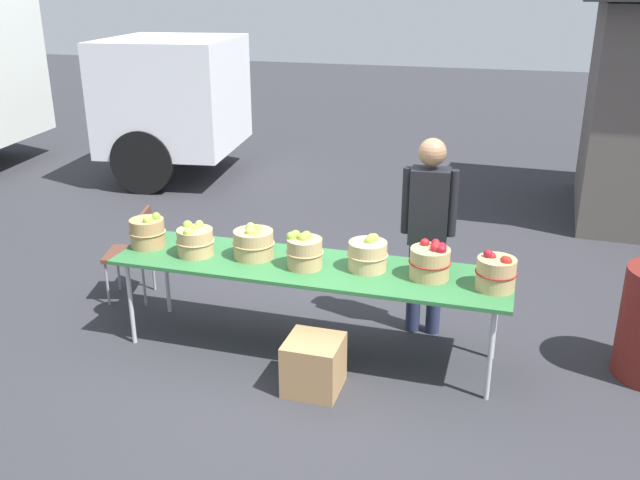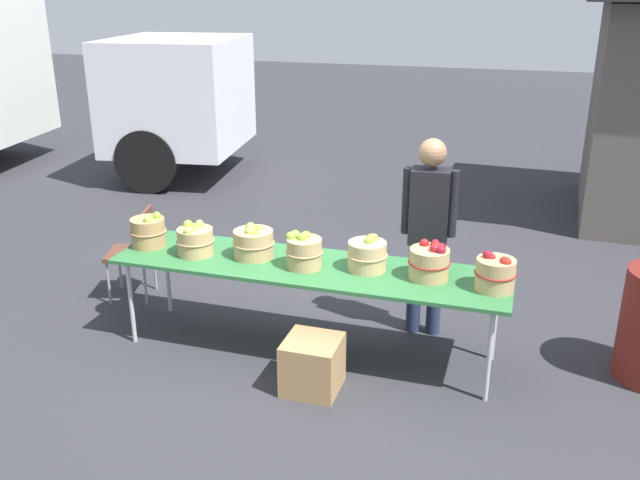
% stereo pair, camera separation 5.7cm
% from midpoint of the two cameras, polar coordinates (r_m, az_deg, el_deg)
% --- Properties ---
extents(ground_plane, '(40.00, 40.00, 0.00)m').
position_cam_midpoint_polar(ground_plane, '(5.66, -1.18, -9.12)').
color(ground_plane, '#2D2D33').
extents(market_table, '(3.10, 0.76, 0.75)m').
position_cam_midpoint_polar(market_table, '(5.34, -1.24, -2.44)').
color(market_table, '#2D6B38').
rests_on(market_table, ground).
extents(apple_basket_green_0, '(0.30, 0.30, 0.29)m').
position_cam_midpoint_polar(apple_basket_green_0, '(5.83, -14.42, 0.66)').
color(apple_basket_green_0, '#A87F51').
rests_on(apple_basket_green_0, market_table).
extents(apple_basket_green_1, '(0.31, 0.31, 0.27)m').
position_cam_midpoint_polar(apple_basket_green_1, '(5.58, -10.65, -0.06)').
color(apple_basket_green_1, tan).
rests_on(apple_basket_green_1, market_table).
extents(apple_basket_green_2, '(0.34, 0.34, 0.27)m').
position_cam_midpoint_polar(apple_basket_green_2, '(5.46, -5.85, -0.24)').
color(apple_basket_green_2, tan).
rests_on(apple_basket_green_2, market_table).
extents(apple_basket_green_3, '(0.29, 0.29, 0.29)m').
position_cam_midpoint_polar(apple_basket_green_3, '(5.24, -1.64, -0.97)').
color(apple_basket_green_3, tan).
rests_on(apple_basket_green_3, market_table).
extents(apple_basket_green_4, '(0.31, 0.31, 0.28)m').
position_cam_midpoint_polar(apple_basket_green_4, '(5.22, 3.69, -1.22)').
color(apple_basket_green_4, tan).
rests_on(apple_basket_green_4, market_table).
extents(apple_basket_red_0, '(0.31, 0.31, 0.29)m').
position_cam_midpoint_polar(apple_basket_red_0, '(5.12, 8.85, -1.78)').
color(apple_basket_red_0, tan).
rests_on(apple_basket_red_0, market_table).
extents(apple_basket_red_1, '(0.30, 0.30, 0.29)m').
position_cam_midpoint_polar(apple_basket_red_1, '(5.03, 14.11, -2.65)').
color(apple_basket_red_1, tan).
rests_on(apple_basket_red_1, market_table).
extents(vendor_adult, '(0.44, 0.24, 1.68)m').
position_cam_midpoint_polar(vendor_adult, '(5.61, 8.71, 1.47)').
color(vendor_adult, '#262D4C').
rests_on(vendor_adult, ground).
extents(folding_chair, '(0.49, 0.49, 0.86)m').
position_cam_midpoint_polar(folding_chair, '(6.57, -15.36, -0.60)').
color(folding_chair, brown).
rests_on(folding_chair, ground).
extents(produce_crate, '(0.40, 0.40, 0.40)m').
position_cam_midpoint_polar(produce_crate, '(5.07, -0.86, -10.33)').
color(produce_crate, '#A87F51').
rests_on(produce_crate, ground).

